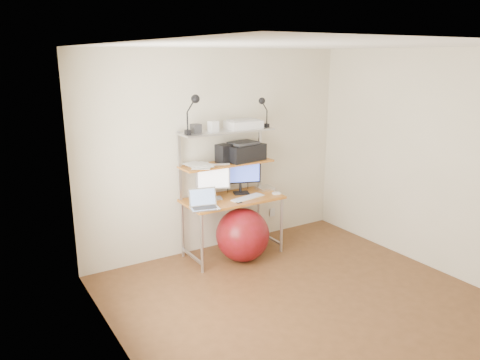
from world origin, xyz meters
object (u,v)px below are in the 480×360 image
object	(u,v)px
printer	(243,151)
laptop	(204,204)
monitor_silver	(213,179)
exercise_ball	(243,235)
monitor_black	(240,173)

from	to	relation	value
printer	laptop	bearing A→B (deg)	-164.87
monitor_silver	exercise_ball	distance (m)	0.76
monitor_silver	exercise_ball	size ratio (longest dim) A/B	0.71
monitor_silver	laptop	bearing A→B (deg)	-117.53
printer	exercise_ball	bearing A→B (deg)	-131.05
monitor_black	monitor_silver	bearing A→B (deg)	-157.94
monitor_silver	laptop	size ratio (longest dim) A/B	1.26
monitor_silver	monitor_black	world-z (taller)	monitor_black
monitor_silver	laptop	xyz separation A→B (m)	(-0.26, -0.25, -0.20)
exercise_ball	laptop	bearing A→B (deg)	174.20
laptop	printer	world-z (taller)	printer
printer	exercise_ball	distance (m)	1.03
monitor_silver	exercise_ball	xyz separation A→B (m)	(0.23, -0.30, -0.66)
laptop	printer	size ratio (longest dim) A/B	0.68
laptop	printer	xyz separation A→B (m)	(0.73, 0.31, 0.47)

